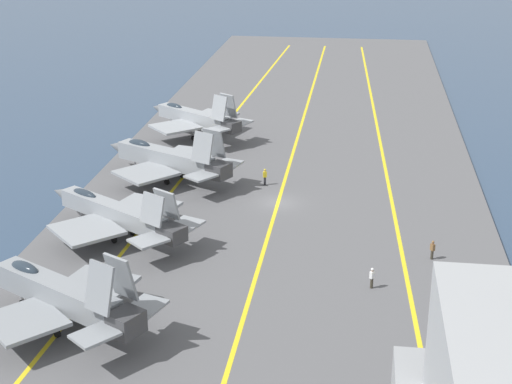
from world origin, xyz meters
TOP-DOWN VIEW (x-y plane):
  - ground_plane at (0.00, 0.00)m, footprint 2000.00×2000.00m
  - carrier_deck at (0.00, 0.00)m, footprint 192.60×41.60m
  - deck_stripe_foul_line at (0.00, -11.44)m, footprint 173.17×8.49m
  - deck_stripe_centerline at (0.00, 0.00)m, footprint 173.34×0.36m
  - deck_stripe_edge_line at (0.00, 11.44)m, footprint 173.15×8.78m
  - parked_jet_nearest at (-25.99, 12.65)m, footprint 12.46×15.46m
  - parked_jet_second at (-10.29, 13.51)m, footprint 13.32×16.47m
  - parked_jet_third at (5.02, 12.53)m, footprint 13.27×16.37m
  - parked_jet_fourth at (20.95, 12.87)m, footprint 12.87×14.69m
  - crew_yellow_vest at (4.82, 1.96)m, footprint 0.35×0.44m
  - crew_brown_vest at (-11.17, -14.39)m, footprint 0.46×0.43m
  - crew_white_vest at (-17.14, -9.30)m, footprint 0.46×0.44m

SIDE VIEW (x-z plane):
  - ground_plane at x=0.00m, z-range 0.00..0.00m
  - carrier_deck at x=0.00m, z-range 0.00..0.40m
  - deck_stripe_foul_line at x=0.00m, z-range 0.40..0.41m
  - deck_stripe_centerline at x=0.00m, z-range 0.40..0.41m
  - deck_stripe_edge_line at x=0.00m, z-range 0.40..0.41m
  - crew_brown_vest at x=-11.17m, z-range 0.48..2.19m
  - crew_white_vest at x=-17.14m, z-range 0.49..2.24m
  - crew_yellow_vest at x=4.82m, z-range 0.49..2.30m
  - parked_jet_second at x=-10.29m, z-range -0.16..5.53m
  - parked_jet_third at x=5.02m, z-range -0.41..6.08m
  - parked_jet_nearest at x=-25.99m, z-range -0.42..6.39m
  - parked_jet_fourth at x=20.95m, z-range -0.19..6.17m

